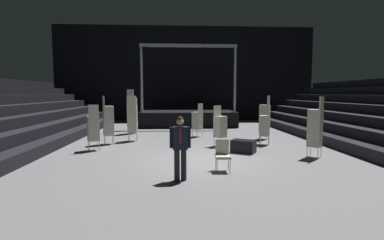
{
  "coord_description": "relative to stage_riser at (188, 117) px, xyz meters",
  "views": [
    {
      "loc": [
        -0.87,
        -10.13,
        2.33
      ],
      "look_at": [
        -0.3,
        0.01,
        1.4
      ],
      "focal_mm": 27.21,
      "sensor_mm": 36.0,
      "label": 1
    }
  ],
  "objects": [
    {
      "name": "chair_stack_rear_right",
      "position": [
        -4.23,
        -8.91,
        0.34
      ],
      "size": [
        0.58,
        0.58,
        1.88
      ],
      "rotation": [
        0.0,
        0.0,
        0.41
      ],
      "color": "#B2B5BA",
      "rests_on": "ground_plane"
    },
    {
      "name": "ground_plane",
      "position": [
        0.0,
        -10.73,
        -0.65
      ],
      "size": [
        22.0,
        30.0,
        0.1
      ],
      "primitive_type": "cube",
      "color": "slate"
    },
    {
      "name": "chair_stack_front_left",
      "position": [
        -3.96,
        -7.42,
        0.51
      ],
      "size": [
        0.56,
        0.56,
        2.22
      ],
      "rotation": [
        0.0,
        0.0,
        5.06
      ],
      "color": "#B2B5BA",
      "rests_on": "ground_plane"
    },
    {
      "name": "chair_stack_mid_left",
      "position": [
        3.64,
        -6.36,
        0.51
      ],
      "size": [
        0.6,
        0.6,
        2.22
      ],
      "rotation": [
        0.0,
        0.0,
        1.04
      ],
      "color": "#B2B5BA",
      "rests_on": "ground_plane"
    },
    {
      "name": "stage_riser",
      "position": [
        0.0,
        0.0,
        0.0
      ],
      "size": [
        6.71,
        3.43,
        5.55
      ],
      "color": "black",
      "rests_on": "ground_plane"
    },
    {
      "name": "chair_stack_mid_centre",
      "position": [
        3.17,
        -7.97,
        0.3
      ],
      "size": [
        0.57,
        0.57,
        1.79
      ],
      "rotation": [
        0.0,
        0.0,
        1.19
      ],
      "color": "#B2B5BA",
      "rests_on": "ground_plane"
    },
    {
      "name": "loose_chair_near_man",
      "position": [
        0.53,
        -12.31,
        -0.07
      ],
      "size": [
        0.46,
        0.46,
        0.95
      ],
      "rotation": [
        0.0,
        0.0,
        3.1
      ],
      "color": "#B2B5BA",
      "rests_on": "ground_plane"
    },
    {
      "name": "man_with_tie",
      "position": [
        -0.76,
        -13.22,
        0.37
      ],
      "size": [
        0.57,
        0.24,
        1.73
      ],
      "rotation": [
        0.0,
        0.0,
        3.15
      ],
      "color": "black",
      "rests_on": "ground_plane"
    },
    {
      "name": "arena_end_wall",
      "position": [
        0.0,
        4.27,
        3.4
      ],
      "size": [
        22.0,
        0.3,
        8.0
      ],
      "primitive_type": "cube",
      "color": "black",
      "rests_on": "ground_plane"
    },
    {
      "name": "chair_stack_rear_centre",
      "position": [
        -3.4,
        -3.91,
        0.67
      ],
      "size": [
        0.56,
        0.56,
        2.56
      ],
      "rotation": [
        0.0,
        0.0,
        5.96
      ],
      "color": "#B2B5BA",
      "rests_on": "ground_plane"
    },
    {
      "name": "chair_stack_aisle_left",
      "position": [
        0.3,
        -5.36,
        0.3
      ],
      "size": [
        0.62,
        0.62,
        1.79
      ],
      "rotation": [
        0.0,
        0.0,
        0.88
      ],
      "color": "#B2B5BA",
      "rests_on": "ground_plane"
    },
    {
      "name": "chair_stack_mid_right",
      "position": [
        1.08,
        -8.2,
        0.3
      ],
      "size": [
        0.61,
        0.61,
        1.79
      ],
      "rotation": [
        0.0,
        0.0,
        3.75
      ],
      "color": "#B2B5BA",
      "rests_on": "ground_plane"
    },
    {
      "name": "chair_stack_front_right",
      "position": [
        4.16,
        -10.69,
        0.51
      ],
      "size": [
        0.62,
        0.62,
        2.22
      ],
      "rotation": [
        0.0,
        0.0,
        0.83
      ],
      "color": "#B2B5BA",
      "rests_on": "ground_plane"
    },
    {
      "name": "chair_stack_rear_left",
      "position": [
        -2.98,
        -6.6,
        0.51
      ],
      "size": [
        0.44,
        0.44,
        2.22
      ],
      "rotation": [
        0.0,
        0.0,
        0.01
      ],
      "color": "#B2B5BA",
      "rests_on": "ground_plane"
    },
    {
      "name": "equipment_road_case",
      "position": [
        1.79,
        -9.68,
        -0.35
      ],
      "size": [
        1.08,
        0.98,
        0.5
      ],
      "primitive_type": "cube",
      "rotation": [
        0.0,
        0.0,
        -0.54
      ],
      "color": "black",
      "rests_on": "ground_plane"
    }
  ]
}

